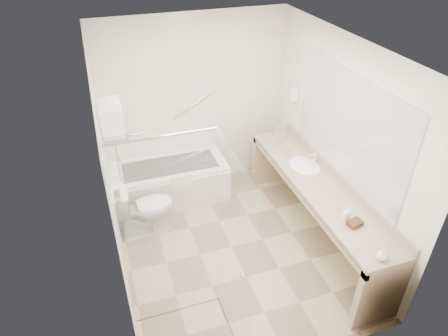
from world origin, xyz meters
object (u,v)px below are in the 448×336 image
object	(u,v)px
vanity_counter	(316,197)
toilet	(145,208)
amenity_basket	(355,223)
water_bottle_left	(279,128)
bathtub	(170,182)

from	to	relation	value
vanity_counter	toilet	size ratio (longest dim) A/B	3.56
vanity_counter	amenity_basket	xyz separation A→B (m)	(-0.02, -0.77, 0.24)
toilet	water_bottle_left	size ratio (longest dim) A/B	3.50
bathtub	water_bottle_left	bearing A→B (deg)	-5.01
bathtub	water_bottle_left	world-z (taller)	water_bottle_left
bathtub	vanity_counter	xyz separation A→B (m)	(1.52, -1.39, 0.36)
toilet	amenity_basket	xyz separation A→B (m)	(1.95, -1.56, 0.50)
toilet	water_bottle_left	world-z (taller)	water_bottle_left
bathtub	vanity_counter	distance (m)	2.09
bathtub	vanity_counter	size ratio (longest dim) A/B	0.59
vanity_counter	toilet	world-z (taller)	vanity_counter
bathtub	amenity_basket	bearing A→B (deg)	-55.13
water_bottle_left	toilet	bearing A→B (deg)	-167.23
bathtub	water_bottle_left	size ratio (longest dim) A/B	7.38
bathtub	vanity_counter	bearing A→B (deg)	-42.35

